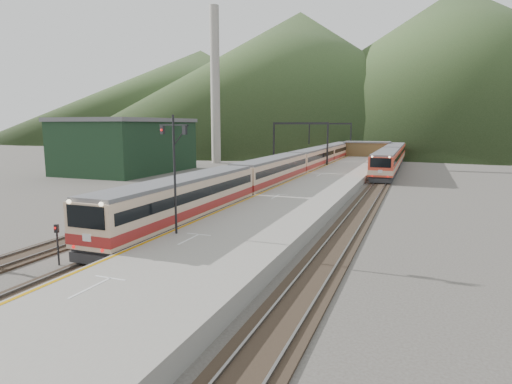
% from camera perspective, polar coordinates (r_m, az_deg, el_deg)
% --- Properties ---
extents(ground, '(400.00, 400.00, 0.00)m').
position_cam_1_polar(ground, '(23.27, -24.81, -10.89)').
color(ground, '#47423D').
rests_on(ground, ground).
extents(track_main, '(2.60, 200.00, 0.23)m').
position_cam_1_polar(track_main, '(57.85, 4.67, 1.48)').
color(track_main, black).
rests_on(track_main, ground).
extents(track_far, '(2.60, 200.00, 0.23)m').
position_cam_1_polar(track_far, '(59.43, 0.04, 1.71)').
color(track_far, black).
rests_on(track_far, ground).
extents(track_second, '(2.60, 200.00, 0.23)m').
position_cam_1_polar(track_second, '(55.76, 16.09, 0.88)').
color(track_second, black).
rests_on(track_second, ground).
extents(platform, '(8.00, 100.00, 1.00)m').
position_cam_1_polar(platform, '(54.55, 9.74, 1.38)').
color(platform, gray).
rests_on(platform, ground).
extents(gantry_near, '(9.55, 0.25, 8.00)m').
position_cam_1_polar(gantry_near, '(72.60, 5.91, 7.35)').
color(gantry_near, black).
rests_on(gantry_near, ground).
extents(gantry_far, '(9.55, 0.25, 8.00)m').
position_cam_1_polar(gantry_far, '(96.95, 9.80, 7.66)').
color(gantry_far, black).
rests_on(gantry_far, ground).
extents(warehouse, '(14.50, 20.50, 8.60)m').
position_cam_1_polar(warehouse, '(72.16, -16.79, 6.00)').
color(warehouse, black).
rests_on(warehouse, ground).
extents(smokestack, '(1.80, 1.80, 30.00)m').
position_cam_1_polar(smokestack, '(86.27, -5.46, 13.86)').
color(smokestack, '#9E998E').
rests_on(smokestack, ground).
extents(station_shed, '(9.40, 4.40, 3.10)m').
position_cam_1_polar(station_shed, '(93.79, 14.60, 5.62)').
color(station_shed, brown).
rests_on(station_shed, platform).
extents(hill_a, '(180.00, 180.00, 60.00)m').
position_cam_1_polar(hill_a, '(213.77, 5.83, 14.94)').
color(hill_a, '#2D441E').
rests_on(hill_a, ground).
extents(hill_b, '(220.00, 220.00, 75.00)m').
position_cam_1_polar(hill_b, '(247.28, 24.94, 15.11)').
color(hill_b, '#2D441E').
rests_on(hill_b, ground).
extents(hill_d, '(200.00, 200.00, 55.00)m').
position_cam_1_polar(hill_d, '(289.76, -7.29, 12.84)').
color(hill_d, '#2D441E').
rests_on(hill_d, ground).
extents(main_train, '(2.96, 81.04, 3.61)m').
position_cam_1_polar(main_train, '(60.09, 5.39, 3.64)').
color(main_train, '#CCAA8A').
rests_on(main_train, track_main).
extents(second_train, '(3.12, 42.40, 3.80)m').
position_cam_1_polar(second_train, '(77.32, 17.59, 4.51)').
color(second_train, red).
rests_on(second_train, track_second).
extents(signal_mast, '(2.16, 0.62, 7.16)m').
position_cam_1_polar(signal_mast, '(25.97, -10.84, 3.91)').
color(signal_mast, black).
rests_on(signal_mast, platform).
extents(short_signal_a, '(0.26, 0.21, 2.27)m').
position_cam_1_polar(short_signal_a, '(25.59, -24.97, -5.71)').
color(short_signal_a, black).
rests_on(short_signal_a, ground).
extents(short_signal_b, '(0.23, 0.18, 2.27)m').
position_cam_1_polar(short_signal_b, '(54.62, -0.09, 2.54)').
color(short_signal_b, black).
rests_on(short_signal_b, ground).
extents(short_signal_c, '(0.24, 0.18, 2.27)m').
position_cam_1_polar(short_signal_c, '(42.85, -12.25, 0.56)').
color(short_signal_c, black).
rests_on(short_signal_c, ground).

